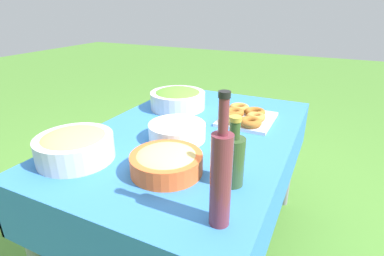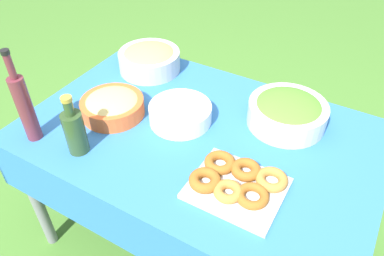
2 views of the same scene
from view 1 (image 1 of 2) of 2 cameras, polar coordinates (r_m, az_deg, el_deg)
name	(u,v)px [view 1 (image 1 of 2)]	position (r m, az deg, el deg)	size (l,w,h in m)	color
ground_plane	(192,246)	(1.79, -0.03, -21.61)	(14.00, 14.00, 0.00)	#477A2D
picnic_table	(192,149)	(1.44, -0.04, -4.03)	(1.36, 0.90, 0.70)	#2D6BB2
salad_bowl	(178,98)	(1.70, -2.73, 5.71)	(0.31, 0.31, 0.11)	silver
pasta_bowl	(166,161)	(1.06, -4.90, -6.29)	(0.26, 0.26, 0.09)	#E05B28
donut_platter	(245,117)	(1.54, 10.06, 2.17)	(0.33, 0.27, 0.05)	silver
plate_stack	(177,131)	(1.31, -2.86, -0.64)	(0.25, 0.25, 0.07)	white
olive_oil_bottle	(233,159)	(0.97, 7.84, -5.84)	(0.07, 0.07, 0.24)	#2D4723
wine_bottle	(221,176)	(0.78, 5.53, -9.17)	(0.06, 0.06, 0.37)	maroon
fruit_bowl	(75,145)	(1.22, -21.43, -3.05)	(0.29, 0.29, 0.12)	#B2B7BC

